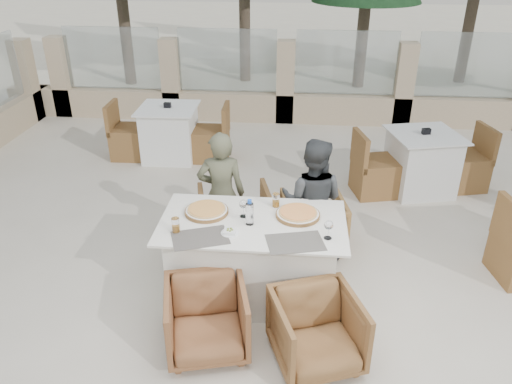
# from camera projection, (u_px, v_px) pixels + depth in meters

# --- Properties ---
(ground) EXTENTS (80.00, 80.00, 0.00)m
(ground) POSITION_uv_depth(u_px,v_px,m) (264.00, 292.00, 4.64)
(ground) COLOR beige
(ground) RESTS_ON ground
(sand_patch) EXTENTS (30.00, 16.00, 0.01)m
(sand_patch) POSITION_uv_depth(u_px,v_px,m) (295.00, 32.00, 17.02)
(sand_patch) COLOR #F6EAC9
(sand_patch) RESTS_ON ground
(perimeter_wall_far) EXTENTS (10.00, 0.34, 1.60)m
(perimeter_wall_far) POSITION_uv_depth(u_px,v_px,m) (286.00, 76.00, 8.52)
(perimeter_wall_far) COLOR #CCB48F
(perimeter_wall_far) RESTS_ON ground
(dining_table) EXTENTS (1.60, 0.90, 0.77)m
(dining_table) POSITION_uv_depth(u_px,v_px,m) (253.00, 258.00, 4.45)
(dining_table) COLOR white
(dining_table) RESTS_ON ground
(placemat_near_left) EXTENTS (0.53, 0.43, 0.00)m
(placemat_near_left) POSITION_uv_depth(u_px,v_px,m) (200.00, 238.00, 4.04)
(placemat_near_left) COLOR #5A534D
(placemat_near_left) RESTS_ON dining_table
(placemat_near_right) EXTENTS (0.51, 0.40, 0.00)m
(placemat_near_right) POSITION_uv_depth(u_px,v_px,m) (295.00, 242.00, 3.98)
(placemat_near_right) COLOR #605B53
(placemat_near_right) RESTS_ON dining_table
(pizza_left) EXTENTS (0.44, 0.44, 0.05)m
(pizza_left) POSITION_uv_depth(u_px,v_px,m) (207.00, 210.00, 4.39)
(pizza_left) COLOR orange
(pizza_left) RESTS_ON dining_table
(pizza_right) EXTENTS (0.42, 0.42, 0.05)m
(pizza_right) POSITION_uv_depth(u_px,v_px,m) (298.00, 214.00, 4.34)
(pizza_right) COLOR orange
(pizza_right) RESTS_ON dining_table
(water_bottle) EXTENTS (0.07, 0.07, 0.23)m
(water_bottle) POSITION_uv_depth(u_px,v_px,m) (250.00, 212.00, 4.18)
(water_bottle) COLOR #A0BED2
(water_bottle) RESTS_ON dining_table
(wine_glass_centre) EXTENTS (0.09, 0.09, 0.18)m
(wine_glass_centre) POSITION_uv_depth(u_px,v_px,m) (243.00, 207.00, 4.31)
(wine_glass_centre) COLOR white
(wine_glass_centre) RESTS_ON dining_table
(wine_glass_corner) EXTENTS (0.09, 0.09, 0.18)m
(wine_glass_corner) POSITION_uv_depth(u_px,v_px,m) (328.00, 229.00, 4.00)
(wine_glass_corner) COLOR white
(wine_glass_corner) RESTS_ON dining_table
(beer_glass_left) EXTENTS (0.07, 0.07, 0.13)m
(beer_glass_left) POSITION_uv_depth(u_px,v_px,m) (176.00, 225.00, 4.10)
(beer_glass_left) COLOR orange
(beer_glass_left) RESTS_ON dining_table
(beer_glass_right) EXTENTS (0.07, 0.07, 0.13)m
(beer_glass_right) POSITION_uv_depth(u_px,v_px,m) (276.00, 200.00, 4.48)
(beer_glass_right) COLOR orange
(beer_glass_right) RESTS_ON dining_table
(olive_dish) EXTENTS (0.11, 0.11, 0.04)m
(olive_dish) POSITION_uv_depth(u_px,v_px,m) (230.00, 231.00, 4.10)
(olive_dish) COLOR white
(olive_dish) RESTS_ON dining_table
(armchair_far_left) EXTENTS (0.88, 0.89, 0.67)m
(armchair_far_left) POSITION_uv_depth(u_px,v_px,m) (236.00, 222.00, 5.12)
(armchair_far_left) COLOR brown
(armchair_far_left) RESTS_ON ground
(armchair_far_right) EXTENTS (0.73, 0.74, 0.58)m
(armchair_far_right) POSITION_uv_depth(u_px,v_px,m) (313.00, 222.00, 5.21)
(armchair_far_right) COLOR olive
(armchair_far_right) RESTS_ON ground
(armchair_near_left) EXTENTS (0.76, 0.77, 0.58)m
(armchair_near_left) POSITION_uv_depth(u_px,v_px,m) (207.00, 319.00, 3.89)
(armchair_near_left) COLOR brown
(armchair_near_left) RESTS_ON ground
(armchair_near_right) EXTENTS (0.80, 0.82, 0.58)m
(armchair_near_right) POSITION_uv_depth(u_px,v_px,m) (317.00, 331.00, 3.77)
(armchair_near_right) COLOR brown
(armchair_near_right) RESTS_ON ground
(diner_left) EXTENTS (0.51, 0.37, 1.31)m
(diner_left) POSITION_uv_depth(u_px,v_px,m) (222.00, 194.00, 4.97)
(diner_left) COLOR #585A41
(diner_left) RESTS_ON ground
(diner_right) EXTENTS (0.72, 0.62, 1.30)m
(diner_right) POSITION_uv_depth(u_px,v_px,m) (312.00, 202.00, 4.85)
(diner_right) COLOR #3D4042
(diner_right) RESTS_ON ground
(bg_table_a) EXTENTS (1.66, 0.86, 0.77)m
(bg_table_a) POSITION_uv_depth(u_px,v_px,m) (170.00, 133.00, 7.26)
(bg_table_a) COLOR white
(bg_table_a) RESTS_ON ground
(bg_table_b) EXTENTS (1.79, 1.18, 0.77)m
(bg_table_b) POSITION_uv_depth(u_px,v_px,m) (421.00, 162.00, 6.32)
(bg_table_b) COLOR silver
(bg_table_b) RESTS_ON ground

